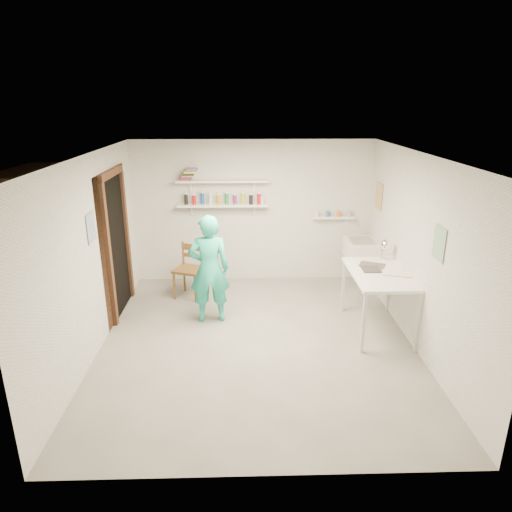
{
  "coord_description": "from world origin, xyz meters",
  "views": [
    {
      "loc": [
        -0.16,
        -5.27,
        3.0
      ],
      "look_at": [
        0.0,
        0.4,
        1.05
      ],
      "focal_mm": 32.0,
      "sensor_mm": 36.0,
      "label": 1
    }
  ],
  "objects_px": {
    "belfast_sink": "(361,249)",
    "wall_clock": "(211,247)",
    "man": "(209,269)",
    "desk_lamp": "(386,245)",
    "work_table": "(378,301)",
    "wooden_chair": "(189,270)"
  },
  "relations": [
    {
      "from": "belfast_sink",
      "to": "wall_clock",
      "type": "relative_size",
      "value": 2.15
    },
    {
      "from": "man",
      "to": "desk_lamp",
      "type": "bearing_deg",
      "value": 177.89
    },
    {
      "from": "work_table",
      "to": "desk_lamp",
      "type": "distance_m",
      "value": 0.84
    },
    {
      "from": "man",
      "to": "belfast_sink",
      "type": "bearing_deg",
      "value": -161.78
    },
    {
      "from": "wall_clock",
      "to": "desk_lamp",
      "type": "xyz_separation_m",
      "value": [
        2.47,
        -0.08,
        0.03
      ]
    },
    {
      "from": "wall_clock",
      "to": "wooden_chair",
      "type": "distance_m",
      "value": 0.94
    },
    {
      "from": "man",
      "to": "wooden_chair",
      "type": "distance_m",
      "value": 0.98
    },
    {
      "from": "belfast_sink",
      "to": "work_table",
      "type": "height_order",
      "value": "belfast_sink"
    },
    {
      "from": "man",
      "to": "desk_lamp",
      "type": "height_order",
      "value": "man"
    },
    {
      "from": "belfast_sink",
      "to": "desk_lamp",
      "type": "xyz_separation_m",
      "value": [
        0.1,
        -0.9,
        0.36
      ]
    },
    {
      "from": "wall_clock",
      "to": "wooden_chair",
      "type": "height_order",
      "value": "wall_clock"
    },
    {
      "from": "belfast_sink",
      "to": "man",
      "type": "distance_m",
      "value": 2.61
    },
    {
      "from": "wall_clock",
      "to": "work_table",
      "type": "height_order",
      "value": "wall_clock"
    },
    {
      "from": "man",
      "to": "work_table",
      "type": "height_order",
      "value": "man"
    },
    {
      "from": "wooden_chair",
      "to": "work_table",
      "type": "relative_size",
      "value": 0.72
    },
    {
      "from": "man",
      "to": "wooden_chair",
      "type": "xyz_separation_m",
      "value": [
        -0.39,
        0.84,
        -0.32
      ]
    },
    {
      "from": "belfast_sink",
      "to": "wall_clock",
      "type": "bearing_deg",
      "value": -160.82
    },
    {
      "from": "belfast_sink",
      "to": "work_table",
      "type": "relative_size",
      "value": 0.47
    },
    {
      "from": "belfast_sink",
      "to": "work_table",
      "type": "xyz_separation_m",
      "value": [
        -0.11,
        -1.41,
        -0.28
      ]
    },
    {
      "from": "wooden_chair",
      "to": "work_table",
      "type": "xyz_separation_m",
      "value": [
        2.67,
        -1.2,
        -0.03
      ]
    },
    {
      "from": "wooden_chair",
      "to": "belfast_sink",
      "type": "bearing_deg",
      "value": 24.54
    },
    {
      "from": "man",
      "to": "work_table",
      "type": "distance_m",
      "value": 2.34
    }
  ]
}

